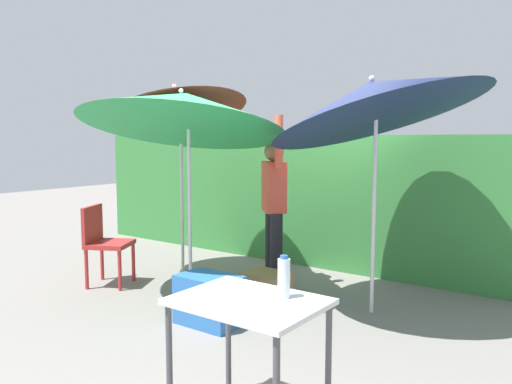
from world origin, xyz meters
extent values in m
plane|color=gray|center=(0.00, 0.00, 0.00)|extent=(24.00, 24.00, 0.00)
cube|color=#38843D|center=(0.00, 2.10, 0.84)|extent=(8.00, 0.70, 1.67)
cylinder|color=silver|center=(1.12, 0.62, 0.91)|extent=(0.04, 0.04, 1.81)
cone|color=#19234C|center=(1.11, 0.57, 1.98)|extent=(2.00, 1.98, 0.95)
sphere|color=silver|center=(1.11, 0.52, 2.16)|extent=(0.05, 0.05, 0.05)
cylinder|color=silver|center=(-0.58, -0.06, 0.87)|extent=(0.04, 0.04, 1.73)
cone|color=green|center=(-0.61, -0.07, 1.91)|extent=(2.11, 2.10, 0.91)
sphere|color=silver|center=(-0.65, -0.08, 2.11)|extent=(0.05, 0.05, 0.05)
cylinder|color=silver|center=(-1.21, 0.48, 0.97)|extent=(0.04, 0.04, 1.94)
cone|color=red|center=(-1.22, 0.45, 2.07)|extent=(1.62, 1.58, 0.82)
sphere|color=silver|center=(-1.24, 0.41, 2.23)|extent=(0.05, 0.05, 0.05)
cylinder|color=black|center=(-0.07, 0.77, 0.41)|extent=(0.14, 0.14, 0.82)
cylinder|color=black|center=(-0.27, 0.97, 0.41)|extent=(0.14, 0.14, 0.82)
cube|color=#E04C38|center=(-0.17, 0.87, 1.10)|extent=(0.41, 0.41, 0.56)
sphere|color=#8C6647|center=(-0.17, 0.87, 1.49)|extent=(0.22, 0.22, 0.22)
cylinder|color=#E04C38|center=(0.00, 0.71, 1.60)|extent=(0.13, 0.13, 0.56)
cylinder|color=#8C6647|center=(-0.33, 1.03, 1.08)|extent=(0.13, 0.13, 0.52)
cylinder|color=#B72D2D|center=(-1.35, -0.34, 0.22)|extent=(0.04, 0.04, 0.44)
cylinder|color=#B72D2D|center=(-1.53, 0.00, 0.22)|extent=(0.04, 0.04, 0.44)
cylinder|color=#B72D2D|center=(-1.68, -0.52, 0.22)|extent=(0.04, 0.04, 0.44)
cylinder|color=#B72D2D|center=(-1.86, -0.18, 0.22)|extent=(0.04, 0.04, 0.44)
cube|color=#B72D2D|center=(-1.61, -0.26, 0.47)|extent=(0.59, 0.59, 0.05)
cube|color=#B72D2D|center=(-1.78, -0.35, 0.69)|extent=(0.24, 0.41, 0.40)
cube|color=#2D6BB7|center=(0.09, -0.51, 0.22)|extent=(0.56, 0.36, 0.44)
cube|color=#9E7A4C|center=(0.18, 0.23, 0.16)|extent=(0.43, 0.34, 0.32)
cylinder|color=#4C4C51|center=(1.71, -1.35, 0.36)|extent=(0.04, 0.04, 0.73)
cylinder|color=#4C4C51|center=(0.99, -1.35, 0.36)|extent=(0.04, 0.04, 0.73)
cylinder|color=#4C4C51|center=(0.99, -1.87, 0.36)|extent=(0.04, 0.04, 0.73)
cube|color=silver|center=(1.35, -1.61, 0.74)|extent=(0.80, 0.60, 0.03)
cylinder|color=silver|center=(1.49, -1.48, 0.87)|extent=(0.07, 0.07, 0.22)
cylinder|color=#2D60B7|center=(1.49, -1.48, 0.99)|extent=(0.04, 0.04, 0.02)
camera|label=1|loc=(2.98, -3.78, 1.64)|focal=35.68mm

